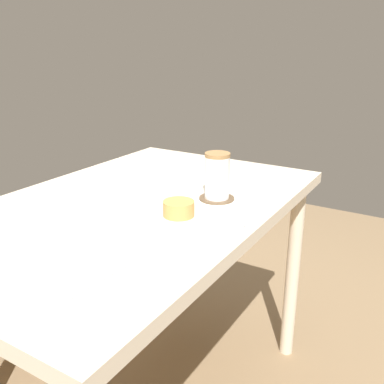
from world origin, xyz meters
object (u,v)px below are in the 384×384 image
pastry_plate (179,218)px  pastry (179,208)px  dining_table (136,230)px  coffee_mug (218,175)px

pastry_plate → pastry: (0.00, -0.00, 0.03)m
pastry → dining_table: bearing=74.2°
dining_table → pastry_plate: (-0.05, -0.18, 0.10)m
pastry_plate → coffee_mug: bearing=-2.6°
dining_table → coffee_mug: (0.14, -0.19, 0.16)m
dining_table → pastry: pastry is taller
dining_table → coffee_mug: 0.28m
dining_table → coffee_mug: size_ratio=8.81×
pastry → coffee_mug: bearing=-2.6°
pastry → pastry_plate: bearing=90.0°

